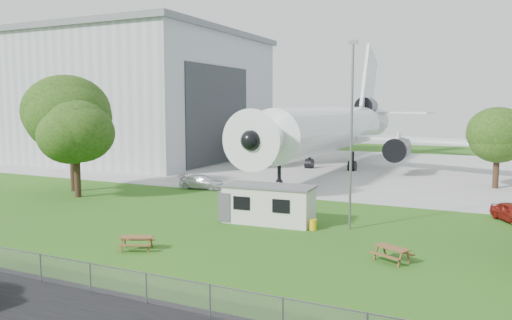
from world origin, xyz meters
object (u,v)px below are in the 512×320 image
at_px(picnic_west, 137,250).
at_px(airliner, 333,127).
at_px(picnic_east, 392,261).
at_px(hangar, 112,97).
at_px(site_cabin, 269,204).

bearing_deg(picnic_west, airliner, 65.66).
relative_size(picnic_west, picnic_east, 1.00).
relative_size(hangar, airliner, 0.90).
height_order(hangar, picnic_west, hangar).
height_order(site_cabin, picnic_east, site_cabin).
relative_size(airliner, site_cabin, 6.98).
bearing_deg(picnic_east, hangar, 170.86).
distance_m(airliner, site_cabin, 30.98).
height_order(picnic_west, picnic_east, same).
distance_m(picnic_west, picnic_east, 13.87).
bearing_deg(picnic_east, picnic_west, -136.75).
distance_m(site_cabin, picnic_west, 10.03).
xyz_separation_m(hangar, picnic_east, (49.95, -35.54, -9.41)).
relative_size(airliner, picnic_west, 26.52).
bearing_deg(site_cabin, picnic_west, -113.97).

